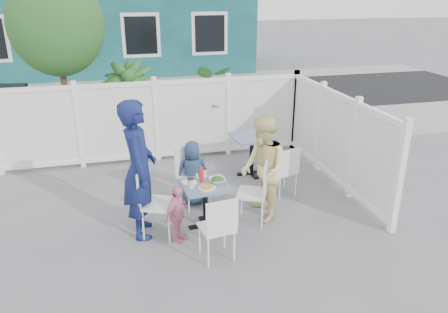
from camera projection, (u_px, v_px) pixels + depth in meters
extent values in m
plane|color=slate|center=(170.00, 217.00, 6.61)|extent=(80.00, 80.00, 0.00)
cube|color=gray|center=(147.00, 138.00, 10.04)|extent=(24.00, 2.60, 0.01)
cube|color=black|center=(137.00, 101.00, 13.38)|extent=(24.00, 5.00, 0.01)
cube|color=gray|center=(131.00, 81.00, 16.18)|extent=(24.00, 1.60, 0.01)
cube|color=black|center=(40.00, 38.00, 15.29)|extent=(1.20, 0.04, 1.40)
cube|color=black|center=(155.00, 35.00, 16.22)|extent=(1.20, 0.04, 1.40)
cube|color=white|center=(156.00, 121.00, 8.50)|extent=(5.80, 0.04, 1.40)
cube|color=white|center=(154.00, 83.00, 8.24)|extent=(5.86, 0.08, 0.08)
cube|color=white|center=(158.00, 157.00, 8.78)|extent=(5.86, 0.08, 0.12)
cube|color=white|center=(336.00, 138.00, 7.55)|extent=(0.04, 3.60, 1.40)
cube|color=white|center=(340.00, 96.00, 7.28)|extent=(0.08, 3.66, 0.08)
cube|color=white|center=(332.00, 178.00, 7.82)|extent=(0.08, 3.66, 0.12)
cylinder|color=#382316|center=(66.00, 96.00, 8.79)|extent=(0.12, 0.12, 2.40)
ellipsoid|color=#205120|center=(56.00, 24.00, 8.28)|extent=(1.80, 1.62, 1.98)
cube|color=gold|center=(11.00, 118.00, 9.34)|extent=(0.74, 0.56, 1.27)
imported|color=#205120|center=(128.00, 108.00, 8.98)|extent=(1.31, 1.31, 1.86)
imported|color=#205120|center=(213.00, 110.00, 9.35)|extent=(1.91, 1.88, 1.61)
cube|color=#47597A|center=(205.00, 185.00, 6.12)|extent=(0.68, 0.68, 0.04)
cylinder|color=black|center=(205.00, 206.00, 6.23)|extent=(0.07, 0.07, 0.62)
cube|color=black|center=(206.00, 225.00, 6.35)|extent=(0.50, 0.11, 0.04)
cube|color=black|center=(206.00, 225.00, 6.35)|extent=(0.11, 0.50, 0.04)
cube|color=#47597A|center=(252.00, 137.00, 7.89)|extent=(0.75, 0.75, 0.04)
cylinder|color=black|center=(252.00, 156.00, 8.02)|extent=(0.08, 0.08, 0.68)
cube|color=black|center=(251.00, 173.00, 8.14)|extent=(0.55, 0.12, 0.04)
cube|color=black|center=(251.00, 173.00, 8.14)|extent=(0.12, 0.55, 0.04)
cube|color=white|center=(159.00, 204.00, 5.97)|extent=(0.57, 0.59, 0.04)
cube|color=white|center=(144.00, 185.00, 5.90)|extent=(0.21, 0.42, 0.48)
cylinder|color=white|center=(177.00, 214.00, 6.20)|extent=(0.03, 0.03, 0.48)
cylinder|color=white|center=(169.00, 227.00, 5.85)|extent=(0.03, 0.03, 0.48)
cylinder|color=white|center=(152.00, 212.00, 6.26)|extent=(0.03, 0.03, 0.48)
cylinder|color=white|center=(143.00, 225.00, 5.91)|extent=(0.03, 0.03, 0.48)
cube|color=white|center=(252.00, 193.00, 6.32)|extent=(0.55, 0.56, 0.04)
cube|color=white|center=(266.00, 178.00, 6.20)|extent=(0.21, 0.40, 0.46)
cylinder|color=white|center=(238.00, 212.00, 6.27)|extent=(0.02, 0.02, 0.46)
cylinder|color=white|center=(241.00, 201.00, 6.61)|extent=(0.02, 0.02, 0.46)
cylinder|color=white|center=(262.00, 214.00, 6.21)|extent=(0.02, 0.02, 0.46)
cylinder|color=white|center=(264.00, 203.00, 6.55)|extent=(0.02, 0.02, 0.46)
cube|color=white|center=(193.00, 178.00, 6.80)|extent=(0.54, 0.53, 0.04)
cube|color=white|center=(187.00, 159.00, 6.86)|extent=(0.42, 0.16, 0.47)
cylinder|color=white|center=(210.00, 193.00, 6.84)|extent=(0.02, 0.02, 0.47)
cylinder|color=white|center=(189.00, 199.00, 6.65)|extent=(0.02, 0.02, 0.47)
cylinder|color=white|center=(199.00, 185.00, 7.12)|extent=(0.02, 0.02, 0.47)
cylinder|color=white|center=(178.00, 191.00, 6.93)|extent=(0.02, 0.02, 0.47)
cube|color=white|center=(217.00, 228.00, 5.47)|extent=(0.45, 0.43, 0.04)
cube|color=white|center=(222.00, 217.00, 5.23)|extent=(0.40, 0.08, 0.43)
cylinder|color=white|center=(200.00, 239.00, 5.63)|extent=(0.02, 0.02, 0.43)
cylinder|color=white|center=(224.00, 233.00, 5.75)|extent=(0.02, 0.02, 0.43)
cylinder|color=white|center=(208.00, 252.00, 5.35)|extent=(0.02, 0.02, 0.43)
cylinder|color=white|center=(234.00, 246.00, 5.47)|extent=(0.02, 0.02, 0.43)
cube|color=white|center=(283.00, 171.00, 7.20)|extent=(0.47, 0.46, 0.04)
cube|color=white|center=(290.00, 162.00, 6.98)|extent=(0.38, 0.13, 0.41)
cylinder|color=white|center=(269.00, 181.00, 7.33)|extent=(0.02, 0.02, 0.41)
cylinder|color=white|center=(284.00, 177.00, 7.48)|extent=(0.02, 0.02, 0.41)
cylinder|color=white|center=(280.00, 188.00, 7.07)|extent=(0.02, 0.02, 0.41)
cylinder|color=white|center=(296.00, 184.00, 7.23)|extent=(0.02, 0.02, 0.41)
imported|color=#131C50|center=(139.00, 170.00, 5.85)|extent=(0.51, 0.74, 1.93)
imported|color=#E6CF48|center=(263.00, 169.00, 6.33)|extent=(0.61, 0.77, 1.57)
imported|color=navy|center=(193.00, 173.00, 6.87)|extent=(0.52, 0.36, 1.04)
imported|color=pink|center=(177.00, 214.00, 5.86)|extent=(0.47, 0.47, 0.80)
cylinder|color=white|center=(207.00, 188.00, 5.99)|extent=(0.24, 0.24, 0.02)
cylinder|color=white|center=(189.00, 183.00, 6.14)|extent=(0.22, 0.22, 0.01)
imported|color=white|center=(217.00, 180.00, 6.16)|extent=(0.23, 0.23, 0.06)
cylinder|color=beige|center=(191.00, 184.00, 5.97)|extent=(0.09, 0.09, 0.13)
cylinder|color=beige|center=(204.00, 173.00, 6.30)|extent=(0.09, 0.09, 0.13)
cylinder|color=red|center=(201.00, 176.00, 6.15)|extent=(0.06, 0.06, 0.19)
cylinder|color=white|center=(197.00, 176.00, 6.29)|extent=(0.03, 0.03, 0.07)
cylinder|color=black|center=(198.00, 174.00, 6.34)|extent=(0.03, 0.03, 0.07)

